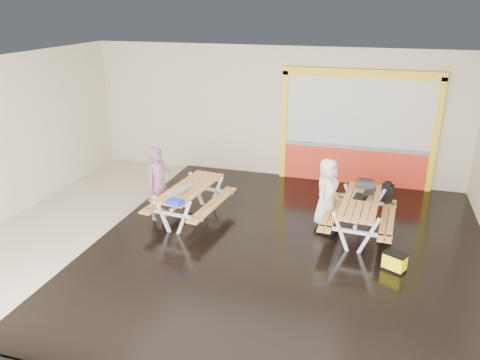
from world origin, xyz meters
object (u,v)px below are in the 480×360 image
(backpack, at_px, (387,191))
(dark_case, at_px, (328,227))
(person_left, at_px, (159,185))
(laptop_right, at_px, (364,195))
(picnic_table_right, at_px, (360,209))
(blue_pouch, at_px, (175,202))
(person_right, at_px, (327,192))
(picnic_table_left, at_px, (190,195))
(fluke_bag, at_px, (395,262))
(laptop_left, at_px, (179,190))
(toolbox, at_px, (365,184))

(backpack, bearing_deg, dark_case, -144.93)
(person_left, distance_m, laptop_right, 4.32)
(picnic_table_right, distance_m, blue_pouch, 3.72)
(person_left, relative_size, person_right, 1.17)
(picnic_table_left, xyz_separation_m, person_right, (2.88, 0.45, 0.22))
(dark_case, bearing_deg, fluke_bag, -43.26)
(backpack, bearing_deg, person_left, -165.27)
(laptop_left, height_order, fluke_bag, laptop_left)
(person_right, height_order, laptop_left, person_right)
(picnic_table_right, xyz_separation_m, laptop_right, (0.04, 0.18, 0.24))
(picnic_table_left, bearing_deg, person_right, 8.94)
(laptop_left, relative_size, dark_case, 1.15)
(person_right, relative_size, blue_pouch, 4.66)
(picnic_table_left, distance_m, laptop_left, 0.47)
(laptop_left, bearing_deg, person_right, 15.82)
(fluke_bag, bearing_deg, laptop_left, 172.55)
(laptop_left, height_order, toolbox, toolbox)
(laptop_left, bearing_deg, picnic_table_left, 76.99)
(toolbox, xyz_separation_m, dark_case, (-0.67, -0.73, -0.76))
(blue_pouch, distance_m, dark_case, 3.22)
(laptop_left, distance_m, backpack, 4.44)
(picnic_table_left, bearing_deg, toolbox, 15.46)
(toolbox, bearing_deg, picnic_table_left, -164.54)
(blue_pouch, relative_size, dark_case, 0.84)
(person_right, relative_size, dark_case, 3.91)
(person_left, relative_size, fluke_bag, 3.59)
(picnic_table_left, relative_size, fluke_bag, 4.54)
(blue_pouch, bearing_deg, picnic_table_left, 94.42)
(picnic_table_left, bearing_deg, person_left, -164.91)
(blue_pouch, bearing_deg, backpack, 26.46)
(laptop_left, bearing_deg, picnic_table_right, 10.04)
(person_left, distance_m, toolbox, 4.44)
(dark_case, bearing_deg, person_right, 116.17)
(picnic_table_left, height_order, laptop_right, laptop_right)
(person_right, bearing_deg, blue_pouch, 134.00)
(picnic_table_left, bearing_deg, fluke_bag, -12.64)
(person_left, bearing_deg, picnic_table_left, -49.47)
(person_left, height_order, fluke_bag, person_left)
(picnic_table_right, distance_m, toolbox, 0.79)
(picnic_table_right, distance_m, fluke_bag, 1.46)
(laptop_left, height_order, backpack, laptop_left)
(toolbox, bearing_deg, picnic_table_right, -93.81)
(picnic_table_left, xyz_separation_m, dark_case, (2.97, 0.28, -0.49))
(picnic_table_right, distance_m, laptop_right, 0.31)
(blue_pouch, xyz_separation_m, backpack, (4.03, 2.01, -0.10))
(person_left, distance_m, laptop_left, 0.60)
(laptop_left, height_order, dark_case, laptop_left)
(fluke_bag, bearing_deg, person_left, 170.96)
(dark_case, bearing_deg, laptop_right, 14.20)
(laptop_left, relative_size, toolbox, 1.16)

